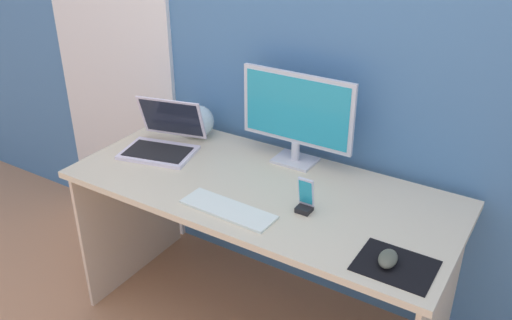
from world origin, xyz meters
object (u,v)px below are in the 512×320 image
Objects in this scene: fishbowl at (198,121)px; phone_in_dock at (305,200)px; laptop at (163,140)px; monitor at (297,114)px; keyboard_external at (228,209)px; mouse at (388,259)px.

fishbowl is 1.12× the size of phone_in_dock.
monitor is at bearing 20.28° from laptop.
monitor is 1.37× the size of keyboard_external.
fishbowl is 1.22m from mouse.
monitor reaches higher than fishbowl.
phone_in_dock reaches higher than mouse.
mouse is at bearing 2.87° from keyboard_external.
monitor is at bearing 123.53° from phone_in_dock.
fishbowl is at bearing 78.41° from laptop.
mouse is at bearing -22.74° from fishbowl.
monitor reaches higher than keyboard_external.
phone_in_dock is (0.79, -0.12, 0.00)m from laptop.
phone_in_dock is at bearing -23.70° from fishbowl.
mouse is (0.59, -0.47, -0.20)m from monitor.
laptop is 0.21m from fishbowl.
phone_in_dock is at bearing 33.59° from keyboard_external.
phone_in_dock is (0.25, 0.15, 0.04)m from keyboard_external.
laptop is at bearing 171.25° from phone_in_dock.
keyboard_external is at bearing -26.57° from laptop.
mouse is at bearing -12.74° from laptop.
laptop reaches higher than mouse.
fishbowl reaches higher than mouse.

